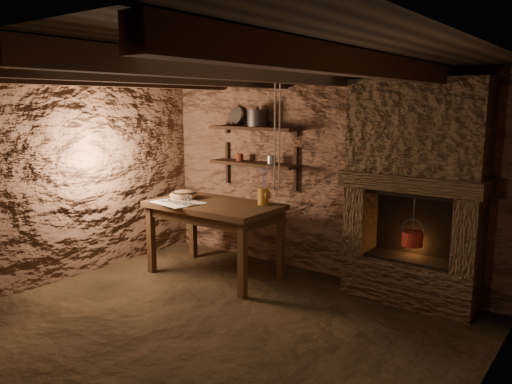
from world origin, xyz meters
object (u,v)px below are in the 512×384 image
Objects in this scene: wooden_bowl at (184,195)px; red_pot at (413,238)px; stoneware_jug at (263,188)px; work_table at (215,237)px; iron_stockpot at (257,119)px.

red_pot is at bearing 12.30° from wooden_bowl.
wooden_bowl is at bearing -161.77° from stoneware_jug.
work_table is at bearing 1.42° from wooden_bowl.
work_table is at bearing -165.36° from red_pot.
iron_stockpot is 2.38m from red_pot.
stoneware_jug is at bearing 26.67° from work_table.
iron_stockpot is at bearing 79.28° from work_table.
wooden_bowl is 2.76m from red_pot.
work_table is at bearing -99.94° from iron_stockpot.
red_pot is (1.67, 0.30, -0.38)m from stoneware_jug.
red_pot is at bearing 12.78° from stoneware_jug.
stoneware_jug is at bearing 15.66° from wooden_bowl.
stoneware_jug is (0.52, 0.27, 0.61)m from work_table.
iron_stockpot is at bearing 136.40° from stoneware_jug.
iron_stockpot is 0.48× the size of red_pot.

